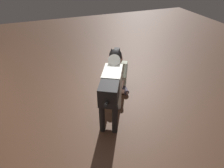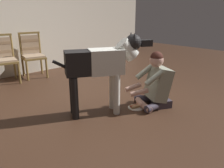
{
  "view_description": "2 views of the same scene",
  "coord_description": "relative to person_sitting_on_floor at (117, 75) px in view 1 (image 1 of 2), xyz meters",
  "views": [
    {
      "loc": [
        -2.57,
        0.81,
        2.49
      ],
      "look_at": [
        -0.02,
        -0.1,
        0.54
      ],
      "focal_mm": 29.01,
      "sensor_mm": 36.0,
      "label": 1
    },
    {
      "loc": [
        -2.3,
        -2.38,
        1.45
      ],
      "look_at": [
        -0.07,
        -0.05,
        0.41
      ],
      "focal_mm": 36.97,
      "sensor_mm": 36.0,
      "label": 2
    }
  ],
  "objects": [
    {
      "name": "person_sitting_on_floor",
      "position": [
        0.0,
        0.0,
        0.0
      ],
      "size": [
        0.74,
        0.63,
        0.86
      ],
      "color": "#3C3542",
      "rests_on": "ground"
    },
    {
      "name": "hot_dog_on_plate",
      "position": [
        -0.27,
        0.14,
        -0.33
      ],
      "size": [
        0.25,
        0.25,
        0.06
      ],
      "color": "white",
      "rests_on": "ground"
    },
    {
      "name": "ground_plane",
      "position": [
        -0.51,
        0.41,
        -0.36
      ],
      "size": [
        13.06,
        13.06,
        0.0
      ],
      "primitive_type": "plane",
      "color": "#3F271A"
    },
    {
      "name": "large_dog",
      "position": [
        -0.74,
        0.39,
        0.37
      ],
      "size": [
        1.28,
        0.75,
        1.15
      ],
      "color": "silver",
      "rests_on": "ground"
    }
  ]
}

